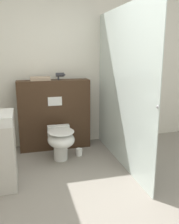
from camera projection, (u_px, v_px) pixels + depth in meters
name	position (u px, v px, depth m)	size (l,w,h in m)	color
ground_plane	(118.00, 211.00, 2.57)	(12.00, 12.00, 0.00)	gray
wall_back	(74.00, 72.00, 4.27)	(8.00, 0.06, 2.50)	silver
partition_panel	(54.00, 115.00, 4.12)	(1.16, 0.27, 1.15)	#3D2819
shower_glass	(122.00, 89.00, 3.45)	(0.04, 2.02, 2.18)	silver
toilet	(61.00, 140.00, 3.66)	(0.39, 0.55, 0.49)	white
hair_drier	(60.00, 75.00, 3.99)	(0.16, 0.06, 0.11)	#2D2D33
folded_towel	(40.00, 79.00, 3.93)	(0.31, 0.16, 0.06)	tan
spare_toilet_roll	(79.00, 152.00, 3.91)	(0.10, 0.10, 0.11)	white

